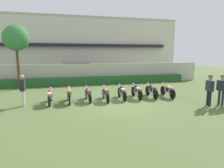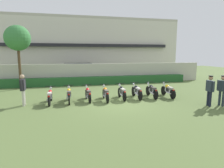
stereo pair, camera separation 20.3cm
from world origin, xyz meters
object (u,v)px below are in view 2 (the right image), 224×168
at_px(officer_1, 222,88).
at_px(officer_0, 210,88).
at_px(parked_car, 79,72).
at_px(tree_near_inspector, 18,39).
at_px(motorcycle_in_row_5, 137,91).
at_px(motorcycle_in_row_1, 69,95).
at_px(motorcycle_in_row_6, 152,91).
at_px(motorcycle_in_row_3, 106,93).
at_px(motorcycle_in_row_0, 50,96).
at_px(motorcycle_in_row_7, 168,90).
at_px(motorcycle_in_row_2, 88,94).
at_px(motorcycle_in_row_4, 122,92).
at_px(inspector_person, 23,87).

bearing_deg(officer_1, officer_0, -18.92).
bearing_deg(parked_car, tree_near_inspector, -149.15).
bearing_deg(officer_1, motorcycle_in_row_5, -46.01).
relative_size(motorcycle_in_row_1, motorcycle_in_row_5, 0.95).
bearing_deg(officer_0, parked_car, -53.11).
bearing_deg(tree_near_inspector, motorcycle_in_row_6, -30.44).
relative_size(parked_car, motorcycle_in_row_3, 2.45).
distance_m(motorcycle_in_row_0, motorcycle_in_row_7, 7.53).
bearing_deg(motorcycle_in_row_2, motorcycle_in_row_3, -101.93).
bearing_deg(parked_car, motorcycle_in_row_1, -104.91).
height_order(motorcycle_in_row_0, officer_1, officer_1).
relative_size(parked_car, officer_1, 2.79).
height_order(parked_car, motorcycle_in_row_4, parked_car).
distance_m(motorcycle_in_row_3, officer_0, 5.91).
distance_m(tree_near_inspector, officer_1, 14.83).
bearing_deg(motorcycle_in_row_2, officer_0, -116.41).
xyz_separation_m(motorcycle_in_row_0, motorcycle_in_row_1, (1.07, 0.03, 0.01)).
relative_size(motorcycle_in_row_6, officer_1, 1.14).
relative_size(motorcycle_in_row_5, officer_1, 1.14).
height_order(motorcycle_in_row_7, inspector_person, inspector_person).
height_order(tree_near_inspector, motorcycle_in_row_6, tree_near_inspector).
xyz_separation_m(motorcycle_in_row_2, motorcycle_in_row_4, (2.15, -0.04, 0.01)).
distance_m(motorcycle_in_row_0, motorcycle_in_row_4, 4.36).
relative_size(motorcycle_in_row_1, motorcycle_in_row_3, 0.95).
height_order(motorcycle_in_row_0, inspector_person, inspector_person).
height_order(motorcycle_in_row_4, officer_0, officer_0).
xyz_separation_m(motorcycle_in_row_3, motorcycle_in_row_5, (2.10, 0.15, 0.01)).
xyz_separation_m(motorcycle_in_row_4, inspector_person, (-5.74, -0.25, 0.59)).
bearing_deg(parked_car, motorcycle_in_row_7, -68.53).
xyz_separation_m(motorcycle_in_row_0, motorcycle_in_row_4, (4.36, 0.09, 0.01)).
height_order(motorcycle_in_row_7, officer_0, officer_0).
height_order(motorcycle_in_row_0, motorcycle_in_row_6, motorcycle_in_row_6).
xyz_separation_m(parked_car, tree_near_inspector, (-5.03, -3.97, 3.11)).
height_order(motorcycle_in_row_6, motorcycle_in_row_7, motorcycle_in_row_6).
xyz_separation_m(tree_near_inspector, motorcycle_in_row_6, (9.14, -5.37, -3.59)).
bearing_deg(motorcycle_in_row_5, parked_car, 19.69).
bearing_deg(officer_1, motorcycle_in_row_0, -26.22).
relative_size(parked_car, motorcycle_in_row_6, 2.45).
distance_m(parked_car, motorcycle_in_row_7, 10.82).
relative_size(motorcycle_in_row_4, motorcycle_in_row_7, 0.96).
bearing_deg(inspector_person, parked_car, 68.99).
bearing_deg(motorcycle_in_row_6, motorcycle_in_row_7, -94.17).
bearing_deg(motorcycle_in_row_7, officer_0, -156.68).
bearing_deg(parked_car, motorcycle_in_row_0, -111.17).
relative_size(motorcycle_in_row_7, officer_0, 1.11).
bearing_deg(motorcycle_in_row_0, officer_1, -106.06).
distance_m(motorcycle_in_row_0, inspector_person, 1.51).
bearing_deg(motorcycle_in_row_0, motorcycle_in_row_2, -86.26).
xyz_separation_m(motorcycle_in_row_1, officer_1, (8.19, -2.76, 0.55)).
relative_size(parked_car, officer_0, 2.78).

